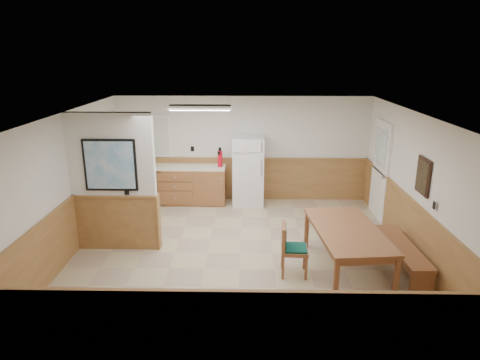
{
  "coord_description": "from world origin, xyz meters",
  "views": [
    {
      "loc": [
        0.14,
        -6.99,
        3.48
      ],
      "look_at": [
        -0.01,
        0.4,
        1.26
      ],
      "focal_mm": 32.0,
      "sensor_mm": 36.0,
      "label": 1
    }
  ],
  "objects_px": {
    "dining_chair": "(289,246)",
    "fire_extinguisher": "(220,158)",
    "dining_table": "(347,234)",
    "refrigerator": "(249,171)",
    "dining_bench": "(402,251)",
    "soap_bottle": "(146,161)"
  },
  "relations": [
    {
      "from": "dining_chair",
      "to": "fire_extinguisher",
      "type": "height_order",
      "value": "fire_extinguisher"
    },
    {
      "from": "dining_table",
      "to": "fire_extinguisher",
      "type": "relative_size",
      "value": 4.54
    },
    {
      "from": "refrigerator",
      "to": "dining_bench",
      "type": "relative_size",
      "value": 0.94
    },
    {
      "from": "dining_bench",
      "to": "fire_extinguisher",
      "type": "xyz_separation_m",
      "value": [
        -3.19,
        3.22,
        0.75
      ]
    },
    {
      "from": "dining_table",
      "to": "dining_bench",
      "type": "relative_size",
      "value": 1.2
    },
    {
      "from": "refrigerator",
      "to": "fire_extinguisher",
      "type": "relative_size",
      "value": 3.54
    },
    {
      "from": "dining_table",
      "to": "soap_bottle",
      "type": "relative_size",
      "value": 8.82
    },
    {
      "from": "fire_extinguisher",
      "to": "soap_bottle",
      "type": "height_order",
      "value": "fire_extinguisher"
    },
    {
      "from": "refrigerator",
      "to": "soap_bottle",
      "type": "relative_size",
      "value": 6.88
    },
    {
      "from": "dining_chair",
      "to": "fire_extinguisher",
      "type": "bearing_deg",
      "value": 114.26
    },
    {
      "from": "dining_table",
      "to": "dining_bench",
      "type": "xyz_separation_m",
      "value": [
        0.93,
        0.04,
        -0.31
      ]
    },
    {
      "from": "dining_chair",
      "to": "dining_table",
      "type": "bearing_deg",
      "value": 9.64
    },
    {
      "from": "refrigerator",
      "to": "soap_bottle",
      "type": "xyz_separation_m",
      "value": [
        -2.41,
        0.08,
        0.21
      ]
    },
    {
      "from": "soap_bottle",
      "to": "dining_bench",
      "type": "bearing_deg",
      "value": -33.53
    },
    {
      "from": "refrigerator",
      "to": "dining_table",
      "type": "xyz_separation_m",
      "value": [
        1.59,
        -3.24,
        -0.15
      ]
    },
    {
      "from": "refrigerator",
      "to": "dining_table",
      "type": "relative_size",
      "value": 0.78
    },
    {
      "from": "dining_table",
      "to": "dining_bench",
      "type": "distance_m",
      "value": 0.99
    },
    {
      "from": "dining_bench",
      "to": "soap_bottle",
      "type": "distance_m",
      "value": 5.96
    },
    {
      "from": "refrigerator",
      "to": "soap_bottle",
      "type": "distance_m",
      "value": 2.42
    },
    {
      "from": "soap_bottle",
      "to": "dining_chair",
      "type": "bearing_deg",
      "value": -48.19
    },
    {
      "from": "dining_table",
      "to": "soap_bottle",
      "type": "xyz_separation_m",
      "value": [
        -4.0,
        3.31,
        0.36
      ]
    },
    {
      "from": "dining_chair",
      "to": "dining_bench",
      "type": "bearing_deg",
      "value": 7.63
    }
  ]
}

